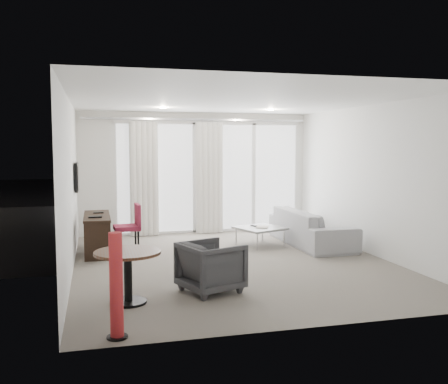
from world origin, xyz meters
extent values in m
cube|color=#6B645A|center=(0.00, 0.00, 0.00)|extent=(5.00, 6.00, 0.00)
cube|color=white|center=(0.00, 0.00, 2.60)|extent=(5.00, 6.00, 0.00)
cube|color=silver|center=(-2.50, 0.00, 1.30)|extent=(0.00, 6.00, 2.60)
cube|color=silver|center=(2.50, 0.00, 1.30)|extent=(0.00, 6.00, 2.60)
cube|color=silver|center=(0.00, -3.00, 1.30)|extent=(5.00, 0.00, 2.60)
cylinder|color=#FFE0B2|center=(-0.90, 1.60, 2.59)|extent=(0.12, 0.12, 0.02)
cylinder|color=#FFE0B2|center=(1.20, 1.60, 2.59)|extent=(0.12, 0.12, 0.02)
cylinder|color=#AF2529|center=(-1.97, -2.78, 0.53)|extent=(0.27, 0.27, 1.06)
imported|color=#303032|center=(-0.71, -1.47, 0.33)|extent=(0.92, 0.91, 0.66)
imported|color=#96969A|center=(1.86, 1.10, 0.34)|extent=(0.90, 2.30, 0.67)
cube|color=#4D4D50|center=(0.30, 4.50, -0.06)|extent=(5.60, 3.00, 0.12)
camera|label=1|loc=(-2.15, -7.66, 1.89)|focal=40.00mm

